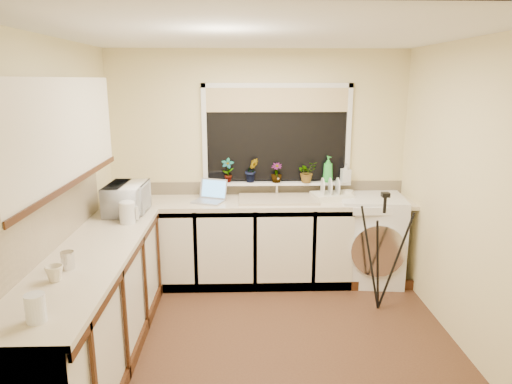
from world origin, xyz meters
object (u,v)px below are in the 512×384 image
at_px(plant_b, 252,170).
at_px(cup_left, 54,273).
at_px(washing_machine, 369,238).
at_px(plant_c, 276,173).
at_px(steel_jar, 68,260).
at_px(plant_d, 307,172).
at_px(soap_bottle_green, 328,169).
at_px(kettle, 127,213).
at_px(laptop, 211,195).
at_px(microwave, 127,199).
at_px(glass_jug, 35,308).
at_px(cup_back, 348,195).
at_px(soap_bottle_clear, 346,172).
at_px(tripod, 382,252).
at_px(plant_a, 228,170).
at_px(dish_rack, 332,196).

relative_size(plant_b, cup_left, 2.38).
distance_m(washing_machine, plant_c, 1.23).
height_order(steel_jar, plant_d, plant_d).
bearing_deg(soap_bottle_green, kettle, -153.95).
xyz_separation_m(laptop, microwave, (-0.76, -0.43, 0.08)).
bearing_deg(kettle, glass_jug, -92.34).
bearing_deg(steel_jar, cup_back, 38.19).
xyz_separation_m(cup_back, cup_left, (-2.31, -2.01, 0.01)).
xyz_separation_m(plant_c, soap_bottle_clear, (0.75, -0.00, -0.00)).
distance_m(microwave, plant_c, 1.59).
height_order(steel_jar, plant_b, plant_b).
xyz_separation_m(tripod, soap_bottle_clear, (-0.17, 0.87, 0.58)).
bearing_deg(kettle, cup_left, -97.98).
bearing_deg(plant_c, steel_jar, -128.20).
distance_m(tripod, microwave, 2.44).
bearing_deg(plant_c, cup_left, -125.76).
relative_size(plant_a, cup_back, 2.28).
bearing_deg(soap_bottle_clear, steel_jar, -139.58).
xyz_separation_m(washing_machine, steel_jar, (-2.54, -1.76, 0.49)).
xyz_separation_m(plant_d, soap_bottle_green, (0.23, 0.01, 0.03)).
relative_size(plant_b, plant_c, 1.24).
bearing_deg(plant_c, laptop, -163.99).
distance_m(laptop, microwave, 0.87).
xyz_separation_m(plant_c, plant_d, (0.33, -0.01, 0.01)).
xyz_separation_m(plant_d, cup_back, (0.43, -0.14, -0.22)).
bearing_deg(glass_jug, dish_rack, 50.94).
relative_size(plant_a, soap_bottle_green, 0.92).
xyz_separation_m(microwave, soap_bottle_green, (2.02, 0.63, 0.15)).
bearing_deg(cup_back, soap_bottle_clear, 91.58).
height_order(plant_a, cup_back, plant_a).
relative_size(soap_bottle_green, soap_bottle_clear, 1.34).
relative_size(soap_bottle_clear, cup_left, 1.91).
height_order(soap_bottle_green, cup_back, soap_bottle_green).
bearing_deg(tripod, plant_c, 135.15).
relative_size(cup_back, cup_left, 1.04).
xyz_separation_m(kettle, dish_rack, (1.96, 0.79, -0.06)).
bearing_deg(cup_back, plant_a, 172.06).
height_order(plant_a, soap_bottle_green, soap_bottle_green).
distance_m(washing_machine, plant_a, 1.70).
bearing_deg(dish_rack, laptop, 172.22).
distance_m(steel_jar, soap_bottle_green, 2.88).
xyz_separation_m(tripod, microwave, (-2.38, 0.25, 0.47)).
bearing_deg(microwave, plant_c, -64.80).
bearing_deg(soap_bottle_clear, kettle, -156.23).
height_order(washing_machine, plant_b, plant_b).
relative_size(kettle, plant_b, 0.70).
bearing_deg(cup_back, plant_c, 168.80).
relative_size(tripod, cup_back, 9.96).
relative_size(dish_rack, soap_bottle_green, 1.41).
distance_m(plant_d, cup_left, 2.87).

